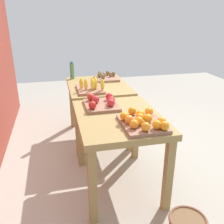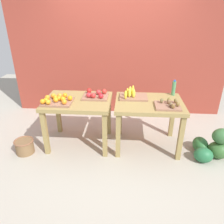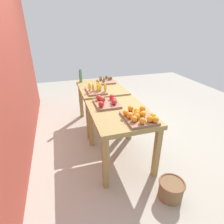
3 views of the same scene
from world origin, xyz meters
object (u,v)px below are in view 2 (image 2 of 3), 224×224
Objects in this scene: banana_crate at (132,95)px; display_table_right at (149,109)px; apple_bin at (96,95)px; kiwi_bin at (168,105)px; display_table_left at (78,107)px; orange_bin at (57,100)px; water_bottle at (174,88)px; watermelon_pile at (211,147)px; wicker_basket at (25,146)px.

display_table_right is at bearing -28.15° from banana_crate.
kiwi_bin is at bearing -14.46° from apple_bin.
display_table_right is at bearing 0.00° from display_table_left.
water_bottle reaches higher than orange_bin.
display_table_left is 2.16m from watermelon_pile.
water_bottle reaches higher than apple_bin.
display_table_left is 0.89m from banana_crate.
display_table_left is 1.40m from kiwi_bin.
orange_bin reaches higher than kiwi_bin.
orange_bin is 0.75× the size of watermelon_pile.
kiwi_bin is at bearing -30.87° from banana_crate.
display_table_right reaches higher than watermelon_pile.
display_table_right is 0.57m from water_bottle.
watermelon_pile is (0.71, -0.07, -0.65)m from kiwi_bin.
apple_bin is at bearing 168.87° from watermelon_pile.
water_bottle is (0.15, 0.48, 0.09)m from kiwi_bin.
kiwi_bin is 1.40× the size of water_bottle.
banana_crate is 1.45× the size of wicker_basket.
display_table_left is 1.58m from water_bottle.
orange_bin is 1.15× the size of apple_bin.
orange_bin is 1.52× the size of wicker_basket.
orange_bin is at bearing 178.99° from kiwi_bin.
wicker_basket is at bearing -163.86° from banana_crate.
orange_bin is 1.79× the size of water_bottle.
display_table_left is at bearing 173.36° from watermelon_pile.
water_bottle reaches higher than watermelon_pile.
display_table_right is 2.89× the size of kiwi_bin.
water_bottle is 1.08m from watermelon_pile.
apple_bin is (0.56, 0.26, -0.01)m from orange_bin.
water_bottle is at bearing 135.19° from watermelon_pile.
display_table_right is at bearing 165.93° from watermelon_pile.
wicker_basket is at bearing -175.38° from kiwi_bin.
watermelon_pile is at bearing 2.09° from wicker_basket.
banana_crate is at bearing 151.85° from display_table_right.
banana_crate is 0.72× the size of watermelon_pile.
wicker_basket is (-0.54, -0.21, -0.72)m from orange_bin.
orange_bin is (-1.40, -0.14, 0.16)m from display_table_right.
display_table_left reaches higher than wicker_basket.
wicker_basket is at bearing -157.09° from apple_bin.
display_table_right is at bearing 10.19° from wicker_basket.
banana_crate is (0.59, 0.02, 0.00)m from apple_bin.
wicker_basket is at bearing -159.05° from orange_bin.
orange_bin is 1.66m from kiwi_bin.
orange_bin is 1.18m from banana_crate.
display_table_left is at bearing -157.15° from apple_bin.
orange_bin reaches higher than wicker_basket.
apple_bin reaches higher than display_table_right.
banana_crate is at bearing 9.15° from display_table_left.
wicker_basket is (-1.69, -0.49, -0.72)m from banana_crate.
wicker_basket is (-1.95, -0.35, -0.56)m from display_table_right.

